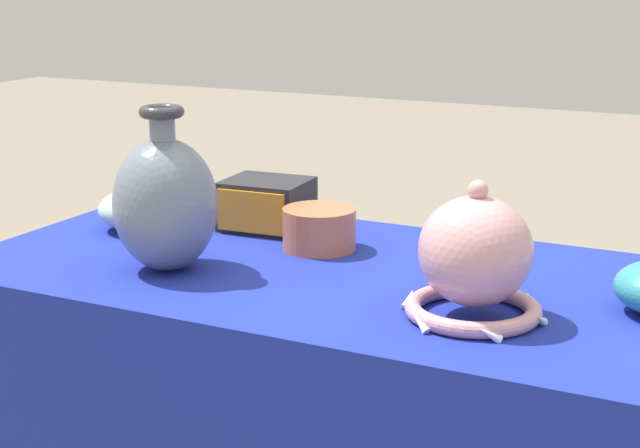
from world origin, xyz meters
TOP-DOWN VIEW (x-y plane):
  - display_table at (0.00, -0.02)m, footprint 1.23×0.58m
  - vase_tall_bulbous at (-0.28, -0.12)m, footprint 0.16×0.16m
  - vase_dome_bell at (0.20, -0.11)m, footprint 0.19×0.18m
  - mosaic_tile_box at (-0.26, 0.16)m, footprint 0.15×0.14m
  - bowl_shallow_celadon at (-0.45, 0.05)m, footprint 0.14×0.14m
  - pot_squat_terracotta at (-0.12, 0.08)m, footprint 0.12×0.12m

SIDE VIEW (x-z plane):
  - display_table at x=0.00m, z-range 0.28..1.01m
  - pot_squat_terracotta at x=-0.12m, z-range 0.74..0.80m
  - bowl_shallow_celadon at x=-0.45m, z-range 0.74..0.81m
  - mosaic_tile_box at x=-0.26m, z-range 0.74..0.82m
  - vase_dome_bell at x=0.20m, z-range 0.72..0.91m
  - vase_tall_bulbous at x=-0.28m, z-range 0.72..0.96m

